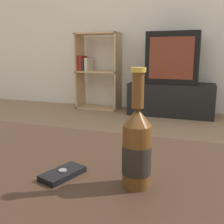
{
  "coord_description": "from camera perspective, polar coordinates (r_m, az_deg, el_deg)",
  "views": [
    {
      "loc": [
        0.37,
        -0.61,
        0.74
      ],
      "look_at": [
        0.07,
        0.23,
        0.55
      ],
      "focal_mm": 42.0,
      "sensor_mm": 36.0,
      "label": 1
    }
  ],
  "objects": [
    {
      "name": "back_wall",
      "position": [
        3.69,
        14.59,
        20.53
      ],
      "size": [
        8.0,
        0.05,
        2.6
      ],
      "color": "silver",
      "rests_on": "ground_plane"
    },
    {
      "name": "coffee_table",
      "position": [
        0.79,
        -10.65,
        -14.86
      ],
      "size": [
        1.26,
        0.63,
        0.45
      ],
      "color": "#332116",
      "rests_on": "ground_plane"
    },
    {
      "name": "tv_stand",
      "position": [
        3.4,
        12.74,
        2.75
      ],
      "size": [
        1.04,
        0.44,
        0.4
      ],
      "color": "black",
      "rests_on": "ground_plane"
    },
    {
      "name": "television",
      "position": [
        3.35,
        13.15,
        11.36
      ],
      "size": [
        0.62,
        0.39,
        0.62
      ],
      "color": "black",
      "rests_on": "tv_stand"
    },
    {
      "name": "bookshelf",
      "position": [
        3.72,
        -3.47,
        9.07
      ],
      "size": [
        0.6,
        0.3,
        1.04
      ],
      "color": "tan",
      "rests_on": "ground_plane"
    },
    {
      "name": "beer_bottle",
      "position": [
        0.59,
        5.41,
        -7.73
      ],
      "size": [
        0.07,
        0.07,
        0.27
      ],
      "color": "#563314",
      "rests_on": "coffee_table"
    },
    {
      "name": "cell_phone",
      "position": [
        0.68,
        -10.67,
        -13.02
      ],
      "size": [
        0.09,
        0.12,
        0.02
      ],
      "rotation": [
        0.0,
        0.0,
        -0.31
      ],
      "color": "black",
      "rests_on": "coffee_table"
    }
  ]
}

